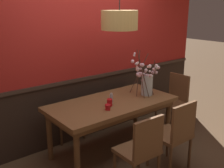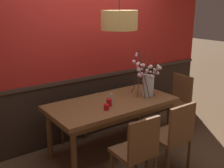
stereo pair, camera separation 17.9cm
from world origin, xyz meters
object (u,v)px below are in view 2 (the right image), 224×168
(vase_with_blossoms, at_px, (148,82))
(condiment_bottle, at_px, (111,98))
(chair_near_side_right, at_px, (174,134))
(candle_holder_nearer_center, at_px, (109,102))
(candle_holder_nearer_edge, at_px, (106,107))
(chair_far_side_left, at_px, (67,103))
(pendant_lamp, at_px, (119,20))
(chair_head_east_end, at_px, (177,100))
(chair_near_side_left, at_px, (137,149))
(dining_table, at_px, (112,108))

(vase_with_blossoms, height_order, condiment_bottle, vase_with_blossoms)
(chair_near_side_right, distance_m, candle_holder_nearer_center, 0.89)
(candle_holder_nearer_edge, bearing_deg, chair_near_side_right, -49.39)
(chair_far_side_left, xyz_separation_m, candle_holder_nearer_edge, (0.04, -1.02, 0.24))
(candle_holder_nearer_center, bearing_deg, chair_far_side_left, 99.12)
(pendant_lamp, bearing_deg, chair_head_east_end, 2.94)
(chair_far_side_left, height_order, chair_near_side_right, chair_far_side_left)
(chair_near_side_left, height_order, candle_holder_nearer_edge, chair_near_side_left)
(chair_head_east_end, bearing_deg, dining_table, 178.88)
(dining_table, distance_m, candle_holder_nearer_edge, 0.34)
(chair_far_side_left, bearing_deg, chair_near_side_right, -70.59)
(chair_far_side_left, height_order, candle_holder_nearer_center, chair_far_side_left)
(chair_far_side_left, height_order, candle_holder_nearer_edge, chair_far_side_left)
(dining_table, height_order, condiment_bottle, condiment_bottle)
(condiment_bottle, bearing_deg, chair_head_east_end, 0.96)
(chair_far_side_left, height_order, vase_with_blossoms, vase_with_blossoms)
(chair_near_side_left, bearing_deg, candle_holder_nearer_edge, 85.72)
(vase_with_blossoms, relative_size, pendant_lamp, 0.61)
(chair_head_east_end, relative_size, pendant_lamp, 0.83)
(candle_holder_nearer_center, bearing_deg, chair_near_side_right, -59.19)
(chair_far_side_left, distance_m, chair_near_side_right, 1.76)
(dining_table, bearing_deg, vase_with_blossoms, -8.01)
(vase_with_blossoms, distance_m, pendant_lamp, 1.03)
(chair_near_side_left, height_order, vase_with_blossoms, vase_with_blossoms)
(candle_holder_nearer_edge, bearing_deg, chair_near_side_left, -94.28)
(chair_head_east_end, height_order, condiment_bottle, chair_head_east_end)
(chair_near_side_left, xyz_separation_m, chair_far_side_left, (0.01, 1.67, 0.03))
(dining_table, xyz_separation_m, condiment_bottle, (-0.05, -0.05, 0.16))
(vase_with_blossoms, height_order, candle_holder_nearer_center, vase_with_blossoms)
(dining_table, height_order, pendant_lamp, pendant_lamp)
(condiment_bottle, bearing_deg, chair_far_side_left, 104.58)
(chair_head_east_end, relative_size, candle_holder_nearer_edge, 12.05)
(dining_table, distance_m, vase_with_blossoms, 0.64)
(condiment_bottle, bearing_deg, dining_table, 43.57)
(chair_near_side_left, relative_size, chair_near_side_right, 0.98)
(chair_far_side_left, relative_size, condiment_bottle, 6.62)
(chair_head_east_end, xyz_separation_m, candle_holder_nearer_center, (-1.43, -0.08, 0.28))
(candle_holder_nearer_center, bearing_deg, candle_holder_nearer_edge, -138.01)
(vase_with_blossoms, relative_size, candle_holder_nearer_edge, 8.86)
(candle_holder_nearer_edge, height_order, pendant_lamp, pendant_lamp)
(chair_head_east_end, height_order, candle_holder_nearer_edge, chair_head_east_end)
(chair_head_east_end, height_order, pendant_lamp, pendant_lamp)
(chair_head_east_end, distance_m, pendant_lamp, 1.82)
(vase_with_blossoms, relative_size, condiment_bottle, 4.61)
(condiment_bottle, xyz_separation_m, pendant_lamp, (0.09, -0.04, 1.01))
(dining_table, relative_size, candle_holder_nearer_center, 18.44)
(chair_far_side_left, distance_m, condiment_bottle, 0.94)
(chair_head_east_end, bearing_deg, chair_far_side_left, 151.90)
(candle_holder_nearer_edge, bearing_deg, pendant_lamp, 22.53)
(candle_holder_nearer_center, distance_m, candle_holder_nearer_edge, 0.14)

